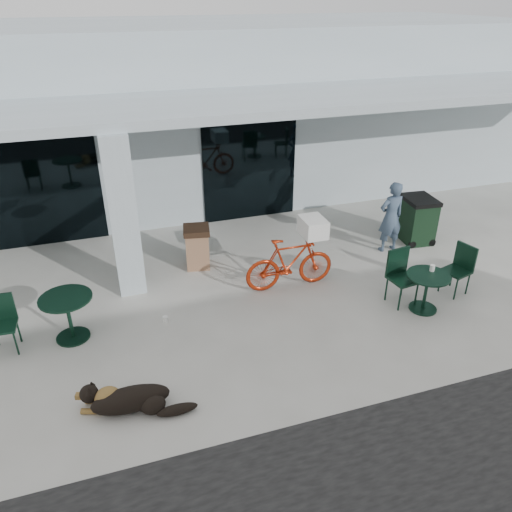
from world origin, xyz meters
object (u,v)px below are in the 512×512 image
object	(u,v)px
cafe_table_far	(426,292)
cafe_chair_far_b	(456,270)
bicycle	(290,263)
wheeled_bin	(417,219)
trash_receptacle	(197,247)
cafe_chair_near	(2,326)
person	(391,217)
cafe_chair_far_a	(403,279)
dog	(131,398)
cafe_table_near	(69,318)

from	to	relation	value
cafe_table_far	cafe_chair_far_b	distance (m)	0.95
bicycle	wheeled_bin	bearing A→B (deg)	-73.04
cafe_table_far	trash_receptacle	size ratio (longest dim) A/B	0.86
cafe_table_far	wheeled_bin	world-z (taller)	wheeled_bin
cafe_chair_near	person	size ratio (longest dim) A/B	0.59
cafe_chair_far_a	cafe_chair_far_b	distance (m)	1.18
dog	cafe_table_near	size ratio (longest dim) A/B	1.46
cafe_chair_far_b	wheeled_bin	size ratio (longest dim) A/B	0.93
cafe_table_far	cafe_chair_far_a	bearing A→B (deg)	131.83
dog	cafe_table_near	world-z (taller)	cafe_table_near
cafe_chair_near	wheeled_bin	size ratio (longest dim) A/B	0.90
cafe_chair_far_a	trash_receptacle	world-z (taller)	cafe_chair_far_a
dog	person	world-z (taller)	person
cafe_table_near	cafe_chair_near	bearing A→B (deg)	-179.41
dog	cafe_table_far	xyz separation A→B (m)	(5.42, 0.87, 0.16)
cafe_chair_near	person	bearing A→B (deg)	11.27
cafe_chair_far_a	cafe_table_far	bearing A→B (deg)	-55.36
cafe_table_near	cafe_chair_far_a	world-z (taller)	cafe_chair_far_a
cafe_chair_far_a	person	xyz separation A→B (m)	(0.93, 2.00, 0.28)
cafe_table_near	cafe_table_far	distance (m)	6.31
cafe_chair_near	trash_receptacle	world-z (taller)	cafe_chair_near
cafe_chair_far_b	person	size ratio (longest dim) A/B	0.61
cafe_table_near	dog	bearing A→B (deg)	-68.67
cafe_table_near	trash_receptacle	size ratio (longest dim) A/B	0.95
bicycle	cafe_chair_near	size ratio (longest dim) A/B	1.86
person	wheeled_bin	world-z (taller)	person
cafe_chair_far_b	cafe_chair_far_a	bearing A→B (deg)	-105.86
bicycle	cafe_chair_near	bearing A→B (deg)	95.44
wheeled_bin	dog	bearing A→B (deg)	-148.12
cafe_table_near	person	distance (m)	6.96
cafe_chair_near	wheeled_bin	xyz separation A→B (m)	(8.75, 1.44, 0.05)
dog	cafe_chair_far_b	distance (m)	6.43
cafe_table_far	cafe_table_near	bearing A→B (deg)	169.63
cafe_table_far	cafe_chair_far_a	xyz separation A→B (m)	(-0.29, 0.32, 0.16)
bicycle	cafe_table_near	world-z (taller)	bicycle
dog	cafe_table_far	distance (m)	5.50
cafe_chair_far_a	person	world-z (taller)	person
cafe_table_far	cafe_chair_far_b	xyz separation A→B (m)	(0.89, 0.32, 0.13)
bicycle	cafe_table_far	world-z (taller)	bicycle
cafe_chair_near	cafe_table_far	world-z (taller)	cafe_chair_near
trash_receptacle	cafe_chair_far_b	bearing A→B (deg)	-30.02
cafe_chair_near	bicycle	bearing A→B (deg)	7.08
wheeled_bin	cafe_chair_far_b	bearing A→B (deg)	-100.20
bicycle	dog	size ratio (longest dim) A/B	1.42
cafe_table_far	cafe_chair_far_a	distance (m)	0.47
bicycle	trash_receptacle	world-z (taller)	bicycle
dog	wheeled_bin	distance (m)	7.76
bicycle	cafe_chair_near	xyz separation A→B (m)	(-5.15, -0.40, -0.06)
dog	trash_receptacle	world-z (taller)	trash_receptacle
cafe_table_far	dog	bearing A→B (deg)	-170.84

